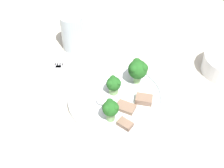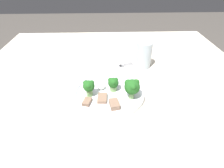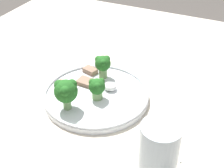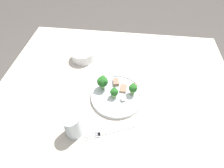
# 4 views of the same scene
# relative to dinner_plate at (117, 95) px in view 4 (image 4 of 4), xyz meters

# --- Properties ---
(ground_plane) EXTENTS (8.00, 8.00, 0.00)m
(ground_plane) POSITION_rel_dinner_plate_xyz_m (-0.05, 0.01, -0.74)
(ground_plane) COLOR #4C4742
(table) EXTENTS (1.15, 1.14, 0.73)m
(table) POSITION_rel_dinner_plate_xyz_m (-0.05, 0.01, -0.10)
(table) COLOR beige
(table) RESTS_ON ground_plane
(dinner_plate) EXTENTS (0.24, 0.24, 0.02)m
(dinner_plate) POSITION_rel_dinner_plate_xyz_m (0.00, 0.00, 0.00)
(dinner_plate) COLOR white
(dinner_plate) RESTS_ON table
(fork) EXTENTS (0.10, 0.20, 0.00)m
(fork) POSITION_rel_dinner_plate_xyz_m (-0.17, 0.01, -0.01)
(fork) COLOR #B2B2B7
(fork) RESTS_ON table
(cream_bowl) EXTENTS (0.12, 0.12, 0.05)m
(cream_bowl) POSITION_rel_dinner_plate_xyz_m (0.24, 0.21, 0.02)
(cream_bowl) COLOR silver
(cream_bowl) RESTS_ON table
(drinking_glass) EXTENTS (0.07, 0.07, 0.11)m
(drinking_glass) POSITION_rel_dinner_plate_xyz_m (-0.19, 0.15, 0.04)
(drinking_glass) COLOR #B2C1CC
(drinking_glass) RESTS_ON table
(broccoli_floret_near_rim_left) EXTENTS (0.05, 0.05, 0.07)m
(broccoli_floret_near_rim_left) POSITION_rel_dinner_plate_xyz_m (0.03, 0.07, 0.05)
(broccoli_floret_near_rim_left) COLOR #7FA866
(broccoli_floret_near_rim_left) RESTS_ON dinner_plate
(broccoli_floret_center_left) EXTENTS (0.04, 0.04, 0.05)m
(broccoli_floret_center_left) POSITION_rel_dinner_plate_xyz_m (-0.01, 0.01, 0.03)
(broccoli_floret_center_left) COLOR #7FA866
(broccoli_floret_center_left) RESTS_ON dinner_plate
(broccoli_floret_back_left) EXTENTS (0.04, 0.04, 0.06)m
(broccoli_floret_back_left) POSITION_rel_dinner_plate_xyz_m (0.02, -0.07, 0.04)
(broccoli_floret_back_left) COLOR #7FA866
(broccoli_floret_back_left) RESTS_ON dinner_plate
(meat_slice_front_slice) EXTENTS (0.05, 0.03, 0.01)m
(meat_slice_front_slice) POSITION_rel_dinner_plate_xyz_m (0.04, -0.03, 0.01)
(meat_slice_front_slice) COLOR #846651
(meat_slice_front_slice) RESTS_ON dinner_plate
(meat_slice_middle_slice) EXTENTS (0.05, 0.03, 0.02)m
(meat_slice_middle_slice) POSITION_rel_dinner_plate_xyz_m (0.07, 0.01, 0.01)
(meat_slice_middle_slice) COLOR #846651
(meat_slice_middle_slice) RESTS_ON dinner_plate
(meat_slice_rear_slice) EXTENTS (0.04, 0.03, 0.01)m
(meat_slice_rear_slice) POSITION_rel_dinner_plate_xyz_m (0.05, -0.07, 0.01)
(meat_slice_rear_slice) COLOR #846651
(meat_slice_rear_slice) RESTS_ON dinner_plate
(sauce_dollop) EXTENTS (0.03, 0.03, 0.02)m
(sauce_dollop) POSITION_rel_dinner_plate_xyz_m (-0.02, -0.03, 0.01)
(sauce_dollop) COLOR white
(sauce_dollop) RESTS_ON dinner_plate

